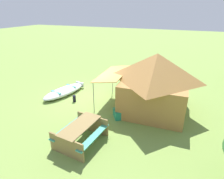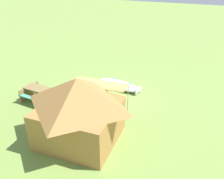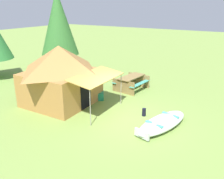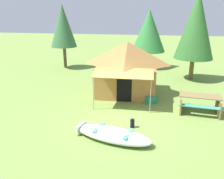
{
  "view_description": "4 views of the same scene",
  "coord_description": "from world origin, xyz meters",
  "px_view_note": "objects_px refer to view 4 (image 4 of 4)",
  "views": [
    {
      "loc": [
        8.46,
        4.84,
        4.76
      ],
      "look_at": [
        0.23,
        1.48,
        0.89
      ],
      "focal_mm": 30.03,
      "sensor_mm": 36.0,
      "label": 1
    },
    {
      "loc": [
        -4.71,
        11.14,
        6.85
      ],
      "look_at": [
        -0.29,
        0.44,
        0.95
      ],
      "focal_mm": 39.8,
      "sensor_mm": 36.0,
      "label": 2
    },
    {
      "loc": [
        -8.33,
        -4.51,
        4.69
      ],
      "look_at": [
        0.02,
        0.69,
        1.2
      ],
      "focal_mm": 38.36,
      "sensor_mm": 36.0,
      "label": 3
    },
    {
      "loc": [
        1.45,
        -8.99,
        4.37
      ],
      "look_at": [
        -0.37,
        0.49,
        1.18
      ],
      "focal_mm": 37.45,
      "sensor_mm": 36.0,
      "label": 4
    }
  ],
  "objects_px": {
    "pine_tree_back_right": "(63,26)",
    "pine_tree_far_center": "(196,26)",
    "picnic_table": "(200,102)",
    "pine_tree_back_left": "(149,31)",
    "beached_rowboat": "(113,134)",
    "canvas_cabin_tent": "(127,67)",
    "fuel_can": "(132,123)",
    "cooler_box": "(151,99)"
  },
  "relations": [
    {
      "from": "picnic_table",
      "to": "fuel_can",
      "type": "relative_size",
      "value": 5.61
    },
    {
      "from": "cooler_box",
      "to": "picnic_table",
      "type": "bearing_deg",
      "value": -16.98
    },
    {
      "from": "pine_tree_far_center",
      "to": "pine_tree_back_left",
      "type": "bearing_deg",
      "value": 134.45
    },
    {
      "from": "pine_tree_back_left",
      "to": "beached_rowboat",
      "type": "bearing_deg",
      "value": -93.11
    },
    {
      "from": "canvas_cabin_tent",
      "to": "pine_tree_back_left",
      "type": "xyz_separation_m",
      "value": [
        0.84,
        6.9,
        1.47
      ]
    },
    {
      "from": "picnic_table",
      "to": "pine_tree_far_center",
      "type": "height_order",
      "value": "pine_tree_far_center"
    },
    {
      "from": "fuel_can",
      "to": "pine_tree_far_center",
      "type": "xyz_separation_m",
      "value": [
        3.19,
        7.9,
        3.38
      ]
    },
    {
      "from": "canvas_cabin_tent",
      "to": "pine_tree_far_center",
      "type": "bearing_deg",
      "value": 43.35
    },
    {
      "from": "pine_tree_back_right",
      "to": "canvas_cabin_tent",
      "type": "bearing_deg",
      "value": -42.88
    },
    {
      "from": "canvas_cabin_tent",
      "to": "fuel_can",
      "type": "bearing_deg",
      "value": -79.59
    },
    {
      "from": "pine_tree_back_left",
      "to": "picnic_table",
      "type": "bearing_deg",
      "value": -72.76
    },
    {
      "from": "cooler_box",
      "to": "pine_tree_back_right",
      "type": "height_order",
      "value": "pine_tree_back_right"
    },
    {
      "from": "beached_rowboat",
      "to": "canvas_cabin_tent",
      "type": "relative_size",
      "value": 0.68
    },
    {
      "from": "fuel_can",
      "to": "pine_tree_far_center",
      "type": "distance_m",
      "value": 9.17
    },
    {
      "from": "picnic_table",
      "to": "pine_tree_far_center",
      "type": "relative_size",
      "value": 0.34
    },
    {
      "from": "canvas_cabin_tent",
      "to": "cooler_box",
      "type": "height_order",
      "value": "canvas_cabin_tent"
    },
    {
      "from": "picnic_table",
      "to": "cooler_box",
      "type": "distance_m",
      "value": 2.33
    },
    {
      "from": "pine_tree_back_left",
      "to": "pine_tree_far_center",
      "type": "bearing_deg",
      "value": -45.55
    },
    {
      "from": "cooler_box",
      "to": "pine_tree_back_left",
      "type": "xyz_separation_m",
      "value": [
        -0.57,
        8.27,
        2.77
      ]
    },
    {
      "from": "canvas_cabin_tent",
      "to": "pine_tree_far_center",
      "type": "height_order",
      "value": "pine_tree_far_center"
    },
    {
      "from": "pine_tree_back_left",
      "to": "pine_tree_back_right",
      "type": "height_order",
      "value": "pine_tree_back_right"
    },
    {
      "from": "picnic_table",
      "to": "pine_tree_back_right",
      "type": "distance_m",
      "value": 12.38
    },
    {
      "from": "canvas_cabin_tent",
      "to": "beached_rowboat",
      "type": "bearing_deg",
      "value": -88.05
    },
    {
      "from": "beached_rowboat",
      "to": "canvas_cabin_tent",
      "type": "distance_m",
      "value": 5.41
    },
    {
      "from": "beached_rowboat",
      "to": "pine_tree_back_right",
      "type": "relative_size",
      "value": 0.6
    },
    {
      "from": "picnic_table",
      "to": "cooler_box",
      "type": "relative_size",
      "value": 3.31
    },
    {
      "from": "picnic_table",
      "to": "pine_tree_back_right",
      "type": "bearing_deg",
      "value": 141.71
    },
    {
      "from": "beached_rowboat",
      "to": "cooler_box",
      "type": "distance_m",
      "value": 4.07
    },
    {
      "from": "beached_rowboat",
      "to": "fuel_can",
      "type": "bearing_deg",
      "value": 61.36
    },
    {
      "from": "pine_tree_back_left",
      "to": "pine_tree_far_center",
      "type": "distance_m",
      "value": 4.48
    },
    {
      "from": "cooler_box",
      "to": "fuel_can",
      "type": "bearing_deg",
      "value": -102.89
    },
    {
      "from": "pine_tree_far_center",
      "to": "fuel_can",
      "type": "bearing_deg",
      "value": -111.96
    },
    {
      "from": "beached_rowboat",
      "to": "pine_tree_far_center",
      "type": "distance_m",
      "value": 10.3
    },
    {
      "from": "pine_tree_back_left",
      "to": "pine_tree_back_right",
      "type": "bearing_deg",
      "value": -167.52
    },
    {
      "from": "beached_rowboat",
      "to": "cooler_box",
      "type": "relative_size",
      "value": 5.13
    },
    {
      "from": "pine_tree_back_right",
      "to": "pine_tree_far_center",
      "type": "relative_size",
      "value": 0.88
    },
    {
      "from": "pine_tree_far_center",
      "to": "picnic_table",
      "type": "bearing_deg",
      "value": -93.34
    },
    {
      "from": "cooler_box",
      "to": "pine_tree_back_right",
      "type": "bearing_deg",
      "value": 136.87
    },
    {
      "from": "fuel_can",
      "to": "picnic_table",
      "type": "bearing_deg",
      "value": 36.79
    },
    {
      "from": "canvas_cabin_tent",
      "to": "fuel_can",
      "type": "height_order",
      "value": "canvas_cabin_tent"
    },
    {
      "from": "cooler_box",
      "to": "pine_tree_back_right",
      "type": "distance_m",
      "value": 10.43
    },
    {
      "from": "picnic_table",
      "to": "pine_tree_back_left",
      "type": "relative_size",
      "value": 0.42
    }
  ]
}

